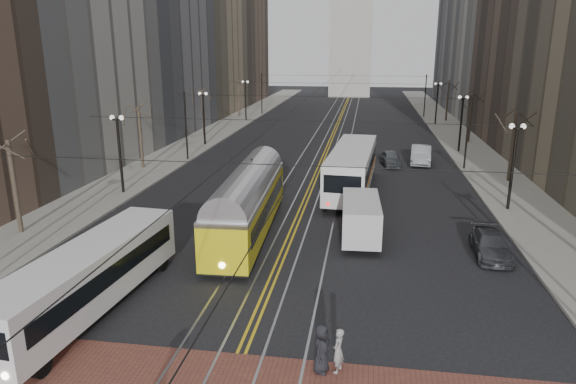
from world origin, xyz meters
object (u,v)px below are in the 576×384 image
(pedestrian_b, at_px, (338,350))
(sedan_parked, at_px, (491,245))
(sedan_silver, at_px, (421,155))
(pedestrian_a, at_px, (322,348))
(streetcar, at_px, (248,208))
(cargo_van, at_px, (361,220))
(rear_bus, at_px, (352,170))
(sedan_grey, at_px, (391,158))
(transit_bus, at_px, (89,280))

(pedestrian_b, bearing_deg, sedan_parked, 164.97)
(sedan_silver, bearing_deg, pedestrian_a, -95.29)
(streetcar, relative_size, cargo_van, 2.49)
(streetcar, height_order, sedan_parked, streetcar)
(rear_bus, height_order, sedan_grey, rear_bus)
(pedestrian_a, bearing_deg, rear_bus, 14.14)
(transit_bus, height_order, sedan_parked, transit_bus)
(sedan_parked, bearing_deg, streetcar, 176.47)
(transit_bus, height_order, pedestrian_a, transit_bus)
(streetcar, xyz_separation_m, sedan_parked, (13.30, -1.31, -0.94))
(sedan_grey, height_order, sedan_parked, sedan_grey)
(streetcar, bearing_deg, transit_bus, -116.25)
(cargo_van, height_order, sedan_parked, cargo_van)
(transit_bus, xyz_separation_m, pedestrian_a, (9.82, -2.71, -0.50))
(pedestrian_a, bearing_deg, transit_bus, 89.33)
(rear_bus, bearing_deg, sedan_parked, -52.45)
(streetcar, height_order, cargo_van, streetcar)
(rear_bus, distance_m, sedan_grey, 10.15)
(rear_bus, height_order, sedan_silver, rear_bus)
(sedan_grey, bearing_deg, sedan_parked, -86.61)
(transit_bus, xyz_separation_m, sedan_silver, (16.18, 30.87, -0.54))
(pedestrian_a, bearing_deg, pedestrian_b, -68.39)
(cargo_van, relative_size, sedan_parked, 1.25)
(transit_bus, bearing_deg, pedestrian_a, -10.70)
(cargo_van, distance_m, sedan_parked, 6.94)
(pedestrian_a, relative_size, pedestrian_b, 1.09)
(streetcar, bearing_deg, rear_bus, 58.26)
(streetcar, distance_m, cargo_van, 6.51)
(cargo_van, distance_m, sedan_grey, 19.81)
(cargo_van, bearing_deg, pedestrian_a, -97.41)
(pedestrian_b, bearing_deg, pedestrian_a, -65.18)
(cargo_van, relative_size, pedestrian_a, 3.06)
(rear_bus, bearing_deg, pedestrian_a, -86.86)
(cargo_van, xyz_separation_m, sedan_silver, (5.28, 20.93, -0.33))
(sedan_grey, xyz_separation_m, sedan_parked, (4.35, -20.95, -0.06))
(rear_bus, xyz_separation_m, cargo_van, (0.84, -10.10, -0.50))
(cargo_van, xyz_separation_m, pedestrian_b, (-0.52, -12.58, -0.37))
(sedan_parked, bearing_deg, pedestrian_a, -122.64)
(cargo_van, bearing_deg, pedestrian_b, -94.95)
(streetcar, bearing_deg, sedan_parked, -8.05)
(pedestrian_a, height_order, pedestrian_b, pedestrian_a)
(sedan_parked, height_order, pedestrian_b, pedestrian_b)
(sedan_grey, relative_size, sedan_parked, 0.94)
(transit_bus, distance_m, pedestrian_b, 10.72)
(streetcar, height_order, sedan_grey, streetcar)
(transit_bus, height_order, streetcar, streetcar)
(pedestrian_b, bearing_deg, rear_bus, -161.27)
(streetcar, distance_m, sedan_silver, 24.02)
(sedan_grey, height_order, pedestrian_b, pedestrian_b)
(sedan_parked, distance_m, pedestrian_b, 13.45)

